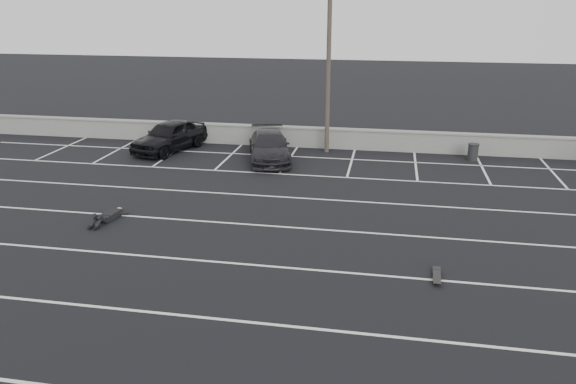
% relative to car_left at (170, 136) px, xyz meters
% --- Properties ---
extents(ground, '(120.00, 120.00, 0.00)m').
position_rel_car_left_xyz_m(ground, '(8.27, -11.99, -0.78)').
color(ground, black).
rests_on(ground, ground).
extents(seawall, '(50.00, 0.45, 1.06)m').
position_rel_car_left_xyz_m(seawall, '(8.27, 2.01, -0.23)').
color(seawall, gray).
rests_on(seawall, ground).
extents(stall_lines, '(36.00, 20.05, 0.01)m').
position_rel_car_left_xyz_m(stall_lines, '(8.19, -7.59, -0.77)').
color(stall_lines, silver).
rests_on(stall_lines, ground).
extents(car_left, '(3.13, 4.90, 1.55)m').
position_rel_car_left_xyz_m(car_left, '(0.00, 0.00, 0.00)').
color(car_left, black).
rests_on(car_left, ground).
extents(car_right, '(3.02, 4.94, 1.34)m').
position_rel_car_left_xyz_m(car_right, '(5.36, -0.86, -0.11)').
color(car_right, black).
rests_on(car_right, ground).
extents(utility_pole, '(1.11, 0.22, 8.29)m').
position_rel_car_left_xyz_m(utility_pole, '(7.89, 1.21, 3.42)').
color(utility_pole, '#4C4238').
rests_on(utility_pole, ground).
extents(trash_bin, '(0.68, 0.68, 0.82)m').
position_rel_car_left_xyz_m(trash_bin, '(14.97, 0.89, -0.36)').
color(trash_bin, black).
rests_on(trash_bin, ground).
extents(person, '(1.39, 2.48, 0.46)m').
position_rel_car_left_xyz_m(person, '(1.49, -9.27, -0.55)').
color(person, black).
rests_on(person, ground).
extents(skateboard, '(0.27, 0.86, 0.10)m').
position_rel_car_left_xyz_m(skateboard, '(12.49, -11.91, -0.70)').
color(skateboard, black).
rests_on(skateboard, ground).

